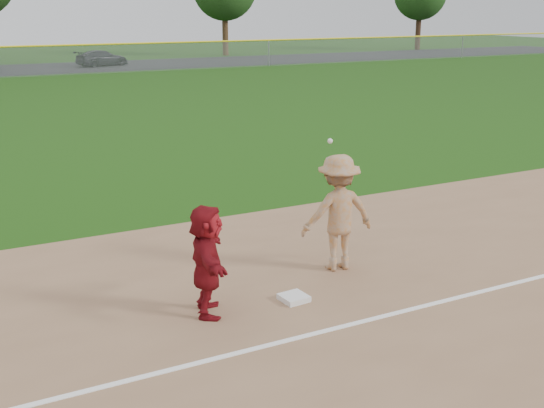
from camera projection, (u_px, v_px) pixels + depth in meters
name	position (u px, v px, depth m)	size (l,w,h in m)	color
ground	(317.00, 307.00, 10.69)	(160.00, 160.00, 0.00)	#1A450D
foul_line	(345.00, 326.00, 10.00)	(60.00, 0.10, 0.01)	white
first_base	(294.00, 298.00, 10.86)	(0.40, 0.40, 0.09)	silver
base_runner	(207.00, 260.00, 10.19)	(1.60, 0.51, 1.73)	maroon
car_right	(102.00, 58.00, 53.50)	(1.70, 4.19, 1.21)	black
first_base_play	(338.00, 213.00, 11.95)	(1.42, 1.08, 2.50)	gray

